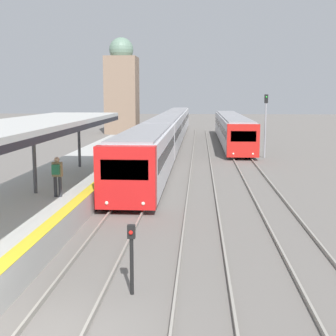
{
  "coord_description": "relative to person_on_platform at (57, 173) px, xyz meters",
  "views": [
    {
      "loc": [
        3.17,
        -9.02,
        5.17
      ],
      "look_at": [
        1.65,
        13.39,
        1.65
      ],
      "focal_mm": 50.0,
      "sensor_mm": 36.0,
      "label": 1
    }
  ],
  "objects": [
    {
      "name": "train_near",
      "position": [
        2.68,
        30.01,
        -0.24
      ],
      "size": [
        2.66,
        58.43,
        3.12
      ],
      "color": "red",
      "rests_on": "ground_plane"
    },
    {
      "name": "signal_mast_far",
      "position": [
        11.25,
        20.35,
        1.3
      ],
      "size": [
        0.28,
        0.29,
        5.21
      ],
      "color": "gray",
      "rests_on": "ground_plane"
    },
    {
      "name": "platform_canopy",
      "position": [
        -1.13,
        0.67,
        2.0
      ],
      "size": [
        4.0,
        18.74,
        3.11
      ],
      "color": "beige",
      "rests_on": "station_platform"
    },
    {
      "name": "distant_domed_building",
      "position": [
        -4.63,
        44.44,
        4.08
      ],
      "size": [
        4.18,
        4.18,
        12.7
      ],
      "color": "#89705B",
      "rests_on": "ground_plane"
    },
    {
      "name": "train_far",
      "position": [
        9.3,
        32.42,
        -0.29
      ],
      "size": [
        2.58,
        28.18,
        3.01
      ],
      "color": "red",
      "rests_on": "ground_plane"
    },
    {
      "name": "person_on_platform",
      "position": [
        0.0,
        0.0,
        0.0
      ],
      "size": [
        0.4,
        0.4,
        1.66
      ],
      "color": "#2D2D33",
      "rests_on": "station_platform"
    },
    {
      "name": "signal_post_near",
      "position": [
        4.13,
        -7.14,
        -0.81
      ],
      "size": [
        0.2,
        0.21,
        1.88
      ],
      "color": "black",
      "rests_on": "ground_plane"
    }
  ]
}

